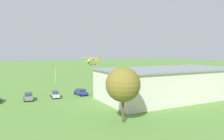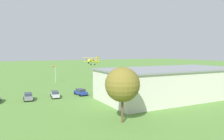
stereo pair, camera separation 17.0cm
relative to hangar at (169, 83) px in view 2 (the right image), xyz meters
The scene contains 10 objects.
ground_plane 40.57m from the hangar, 92.44° to the right, with size 400.00×400.00×0.00m, color #568438.
hangar is the anchor object (origin of this frame).
biplane 44.35m from the hangar, 88.79° to the right, with size 7.56×8.00×3.79m.
car_blue 21.75m from the hangar, 36.06° to the right, with size 2.45×4.56×1.59m.
car_silver 27.15m from the hangar, 27.98° to the right, with size 2.32×4.80×1.53m.
car_grey 32.47m from the hangar, 22.43° to the right, with size 2.21×4.33×1.71m.
person_walking_on_apron 18.22m from the hangar, 107.30° to the right, with size 0.54×0.54×1.55m.
person_beside_truck 19.07m from the hangar, 43.68° to the right, with size 0.54×0.54×1.76m.
tree_by_windsock 22.14m from the hangar, 29.95° to the left, with size 5.36×5.36×8.57m.
windsock 42.14m from the hangar, 64.13° to the right, with size 1.42×1.36×6.03m.
Camera 2 is at (37.73, 80.60, 10.87)m, focal length 35.95 mm.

